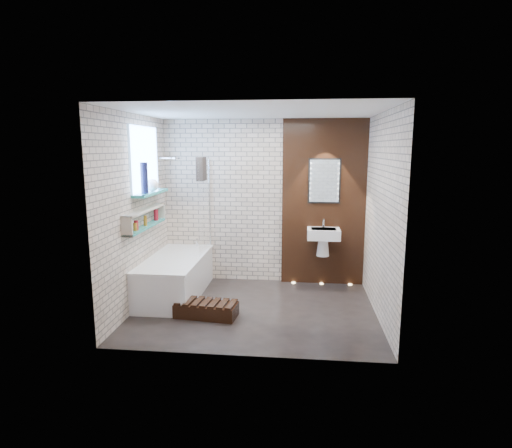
# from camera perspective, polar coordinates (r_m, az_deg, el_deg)

# --- Properties ---
(ground) EXTENTS (3.20, 3.20, 0.00)m
(ground) POSITION_cam_1_polar(r_m,az_deg,el_deg) (5.84, -0.16, -11.43)
(ground) COLOR black
(ground) RESTS_ON ground
(room_shell) EXTENTS (3.24, 3.20, 2.60)m
(room_shell) POSITION_cam_1_polar(r_m,az_deg,el_deg) (5.50, -0.16, 1.26)
(room_shell) COLOR #B5A290
(room_shell) RESTS_ON ground
(walnut_panel) EXTENTS (1.30, 0.06, 2.60)m
(walnut_panel) POSITION_cam_1_polar(r_m,az_deg,el_deg) (6.73, 9.08, 2.79)
(walnut_panel) COLOR black
(walnut_panel) RESTS_ON ground
(clerestory_window) EXTENTS (0.18, 1.00, 0.94)m
(clerestory_window) POSITION_cam_1_polar(r_m,az_deg,el_deg) (6.15, -14.64, 7.51)
(clerestory_window) COLOR #7FADE0
(clerestory_window) RESTS_ON room_shell
(display_niche) EXTENTS (0.14, 1.30, 0.26)m
(display_niche) POSITION_cam_1_polar(r_m,az_deg,el_deg) (6.02, -14.65, 0.74)
(display_niche) COLOR teal
(display_niche) RESTS_ON room_shell
(bathtub) EXTENTS (0.79, 1.74, 0.70)m
(bathtub) POSITION_cam_1_polar(r_m,az_deg,el_deg) (6.40, -10.76, -6.90)
(bathtub) COLOR white
(bathtub) RESTS_ON ground
(bath_screen) EXTENTS (0.01, 0.78, 1.40)m
(bath_screen) POSITION_cam_1_polar(r_m,az_deg,el_deg) (6.52, -6.95, 2.42)
(bath_screen) COLOR white
(bath_screen) RESTS_ON bathtub
(towel) EXTENTS (0.10, 0.26, 0.34)m
(towel) POSITION_cam_1_polar(r_m,az_deg,el_deg) (6.32, -7.37, 7.36)
(towel) COLOR black
(towel) RESTS_ON bath_screen
(shower_head) EXTENTS (0.18, 0.18, 0.02)m
(shower_head) POSITION_cam_1_polar(r_m,az_deg,el_deg) (6.63, -10.64, 8.70)
(shower_head) COLOR silver
(shower_head) RESTS_ON room_shell
(washbasin) EXTENTS (0.50, 0.36, 0.58)m
(washbasin) POSITION_cam_1_polar(r_m,az_deg,el_deg) (6.63, 9.05, -1.81)
(washbasin) COLOR white
(washbasin) RESTS_ON walnut_panel
(led_mirror) EXTENTS (0.50, 0.02, 0.70)m
(led_mirror) POSITION_cam_1_polar(r_m,az_deg,el_deg) (6.66, 9.19, 5.73)
(led_mirror) COLOR black
(led_mirror) RESTS_ON walnut_panel
(walnut_step) EXTENTS (0.82, 0.44, 0.18)m
(walnut_step) POSITION_cam_1_polar(r_m,az_deg,el_deg) (5.63, -6.70, -11.41)
(walnut_step) COLOR black
(walnut_step) RESTS_ON ground
(niche_bottles) EXTENTS (0.07, 0.86, 0.16)m
(niche_bottles) POSITION_cam_1_polar(r_m,az_deg,el_deg) (6.06, -14.51, 0.53)
(niche_bottles) COLOR maroon
(niche_bottles) RESTS_ON display_niche
(sill_vases) EXTENTS (0.17, 0.44, 0.42)m
(sill_vases) POSITION_cam_1_polar(r_m,az_deg,el_deg) (6.06, -14.21, 5.49)
(sill_vases) COLOR #131636
(sill_vases) RESTS_ON clerestory_window
(floor_uplights) EXTENTS (0.96, 0.06, 0.01)m
(floor_uplights) POSITION_cam_1_polar(r_m,az_deg,el_deg) (6.95, 8.81, -7.93)
(floor_uplights) COLOR #FFD899
(floor_uplights) RESTS_ON ground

